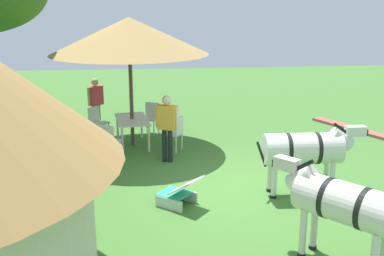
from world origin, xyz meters
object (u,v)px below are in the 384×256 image
patio_chair_west_end (108,139)px  shade_umbrella (129,36)px  zebra_by_umbrella (305,149)px  zebra_nearest_camera (342,203)px  patio_chair_east_end (97,120)px  patio_chair_near_lawn (151,116)px  patio_dining_table (132,122)px  patio_chair_near_hut (176,131)px  guest_behind_table (167,122)px  guest_beside_umbrella (96,100)px  striped_lounge_chair (179,193)px

patio_chair_west_end → shade_umbrella: bearing=90.0°
zebra_by_umbrella → zebra_nearest_camera: bearing=-6.3°
shade_umbrella → patio_chair_east_end: size_ratio=4.59×
patio_chair_west_end → zebra_by_umbrella: (-2.60, -4.07, 0.43)m
patio_chair_near_lawn → zebra_nearest_camera: zebra_nearest_camera is taller
patio_dining_table → zebra_nearest_camera: size_ratio=0.91×
patio_chair_near_hut → guest_behind_table: (-0.87, 0.27, 0.47)m
patio_chair_west_end → patio_chair_near_hut: size_ratio=1.00×
zebra_by_umbrella → guest_beside_umbrella: bearing=-137.2°
patio_chair_near_hut → patio_chair_east_end: size_ratio=1.00×
patio_chair_near_lawn → striped_lounge_chair: size_ratio=0.94×
patio_chair_near_hut → guest_beside_umbrella: bearing=74.3°
patio_dining_table → zebra_by_umbrella: size_ratio=0.72×
shade_umbrella → striped_lounge_chair: bearing=-167.0°
shade_umbrella → patio_dining_table: shade_umbrella is taller
patio_chair_west_end → patio_chair_east_end: (1.95, 0.44, 0.00)m
zebra_nearest_camera → patio_chair_near_hut: bearing=69.5°
patio_chair_west_end → zebra_nearest_camera: size_ratio=0.51×
patio_dining_table → striped_lounge_chair: size_ratio=1.68×
guest_beside_umbrella → patio_chair_near_hut: bearing=92.5°
patio_chair_east_end → guest_beside_umbrella: 0.88m
patio_dining_table → guest_beside_umbrella: (1.55, 1.09, 0.31)m
guest_behind_table → zebra_by_umbrella: size_ratio=0.74×
zebra_nearest_camera → zebra_by_umbrella: (2.65, -0.39, -0.04)m
striped_lounge_chair → zebra_nearest_camera: zebra_nearest_camera is taller
shade_umbrella → patio_chair_near_hut: 2.74m
patio_chair_near_hut → guest_behind_table: 1.02m
shade_umbrella → guest_beside_umbrella: (1.55, 1.09, -1.97)m
shade_umbrella → zebra_nearest_camera: bearing=-154.1°
zebra_nearest_camera → zebra_by_umbrella: bearing=42.3°
guest_beside_umbrella → guest_behind_table: bearing=79.6°
patio_chair_west_end → guest_beside_umbrella: bearing=127.2°
guest_beside_umbrella → striped_lounge_chair: 6.00m
patio_chair_near_hut → patio_chair_near_lawn: 1.88m
guest_beside_umbrella → patio_chair_near_lawn: bearing=123.7°
patio_chair_near_hut → shade_umbrella: bearing=90.0°
patio_chair_near_hut → patio_chair_near_lawn: same height
patio_chair_west_end → patio_chair_near_lawn: size_ratio=1.00×
patio_chair_near_hut → zebra_nearest_camera: 6.13m
patio_chair_east_end → zebra_by_umbrella: zebra_by_umbrella is taller
striped_lounge_chair → patio_chair_west_end: bearing=66.7°
patio_dining_table → patio_chair_east_end: patio_chair_east_end is taller
patio_dining_table → patio_chair_near_lawn: 1.30m
guest_beside_umbrella → zebra_by_umbrella: size_ratio=0.72×
patio_chair_near_lawn → patio_chair_east_end: same height
guest_behind_table → zebra_nearest_camera: bearing=137.9°
patio_chair_near_lawn → patio_chair_east_end: bearing=38.3°
patio_chair_near_hut → guest_beside_umbrella: size_ratio=0.56×
zebra_by_umbrella → patio_chair_near_hut: bearing=-141.0°
guest_behind_table → striped_lounge_chair: size_ratio=1.73×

